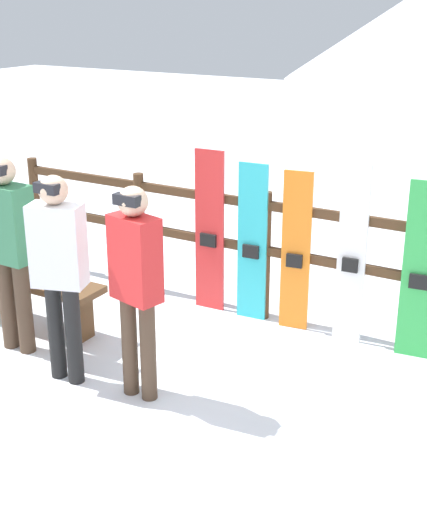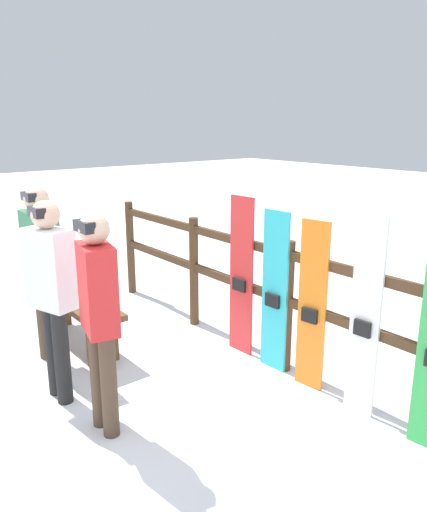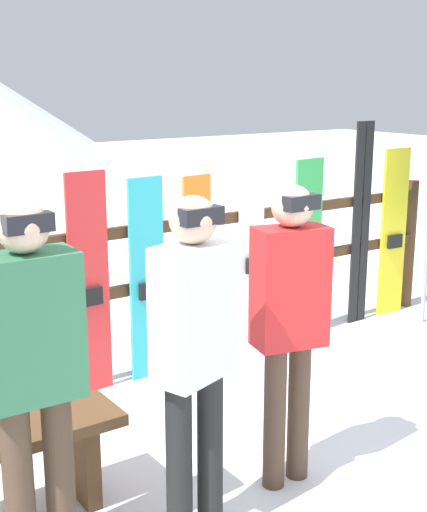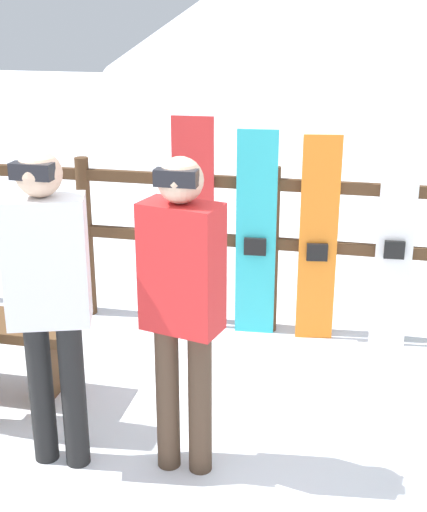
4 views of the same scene
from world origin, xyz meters
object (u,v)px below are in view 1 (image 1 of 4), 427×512
at_px(snowboard_cyan, 252,244).
at_px(snowboard_white, 352,256).
at_px(snowboard_orange, 296,253).
at_px(snowboard_green, 422,273).
at_px(person_plaid_green, 9,242).
at_px(snowboard_red, 210,232).
at_px(bench, 30,290).
at_px(person_red, 136,277).
at_px(person_white, 59,264).

bearing_deg(snowboard_cyan, snowboard_white, 0.01).
xyz_separation_m(snowboard_orange, snowboard_green, (1.09, 0.00, 0.03)).
distance_m(person_plaid_green, snowboard_green, 3.31).
height_order(snowboard_red, snowboard_orange, snowboard_red).
bearing_deg(bench, snowboard_white, 24.81).
bearing_deg(snowboard_white, person_red, -121.86).
bearing_deg(person_white, snowboard_cyan, 67.19).
bearing_deg(snowboard_red, person_red, -77.79).
bearing_deg(snowboard_green, snowboard_orange, -180.00).
relative_size(person_plaid_green, snowboard_red, 1.07).
height_order(snowboard_red, snowboard_white, snowboard_white).
bearing_deg(bench, snowboard_cyan, 36.15).
xyz_separation_m(bench, person_white, (0.88, -0.55, 0.59)).
relative_size(bench, snowboard_orange, 1.01).
distance_m(snowboard_red, snowboard_white, 1.37).
relative_size(bench, snowboard_green, 0.97).
bearing_deg(snowboard_orange, snowboard_red, 179.99).
height_order(snowboard_orange, snowboard_white, snowboard_white).
xyz_separation_m(snowboard_cyan, snowboard_white, (0.93, 0.00, 0.05)).
bearing_deg(person_plaid_green, person_white, -14.95).
xyz_separation_m(bench, snowboard_orange, (2.03, 1.17, 0.35)).
bearing_deg(snowboard_white, snowboard_green, -0.01).
distance_m(person_white, snowboard_green, 2.83).
distance_m(bench, person_white, 1.19).
bearing_deg(bench, snowboard_red, 45.28).
relative_size(person_plaid_green, snowboard_green, 1.10).
xyz_separation_m(snowboard_cyan, snowboard_green, (1.52, 0.00, 0.02)).
xyz_separation_m(snowboard_red, snowboard_orange, (0.87, -0.00, -0.05)).
relative_size(snowboard_red, snowboard_green, 1.03).
distance_m(person_white, snowboard_cyan, 1.88).
bearing_deg(snowboard_orange, snowboard_cyan, 180.00).
relative_size(bench, snowboard_cyan, 1.00).
height_order(person_plaid_green, snowboard_orange, person_plaid_green).
xyz_separation_m(snowboard_red, snowboard_white, (1.37, 0.00, 0.02)).
distance_m(snowboard_orange, snowboard_green, 1.09).
distance_m(person_red, snowboard_cyan, 1.66).
bearing_deg(snowboard_cyan, person_plaid_green, -132.63).
bearing_deg(bench, person_plaid_green, -62.90).
relative_size(person_white, snowboard_green, 1.09).
xyz_separation_m(person_red, person_white, (-0.64, -0.08, 0.00)).
height_order(bench, snowboard_red, snowboard_red).
xyz_separation_m(person_plaid_green, snowboard_green, (2.93, 1.54, -0.22)).
height_order(person_plaid_green, snowboard_cyan, person_plaid_green).
relative_size(bench, person_red, 0.90).
relative_size(person_red, snowboard_white, 1.03).
distance_m(person_plaid_green, snowboard_cyan, 2.10).
bearing_deg(snowboard_white, person_white, -133.86).
bearing_deg(snowboard_white, snowboard_cyan, -179.99).
bearing_deg(snowboard_green, snowboard_cyan, -180.00).
relative_size(person_red, snowboard_orange, 1.12).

